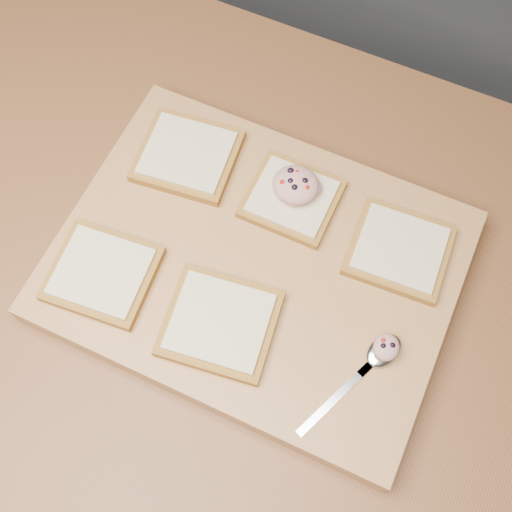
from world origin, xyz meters
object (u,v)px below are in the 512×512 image
at_px(tuna_salad_dollop, 296,185).
at_px(spoon, 377,358).
at_px(bread_far_center, 292,199).
at_px(cutting_board, 256,266).

bearing_deg(tuna_salad_dollop, spoon, -42.65).
bearing_deg(tuna_salad_dollop, bread_far_center, -91.52).
distance_m(bread_far_center, tuna_salad_dollop, 0.02).
distance_m(bread_far_center, spoon, 0.23).
distance_m(cutting_board, bread_far_center, 0.10).
bearing_deg(bread_far_center, cutting_board, -94.52).
height_order(bread_far_center, spoon, bread_far_center).
distance_m(tuna_salad_dollop, spoon, 0.24).
xyz_separation_m(cutting_board, bread_far_center, (0.01, 0.10, 0.03)).
xyz_separation_m(cutting_board, tuna_salad_dollop, (0.01, 0.10, 0.05)).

